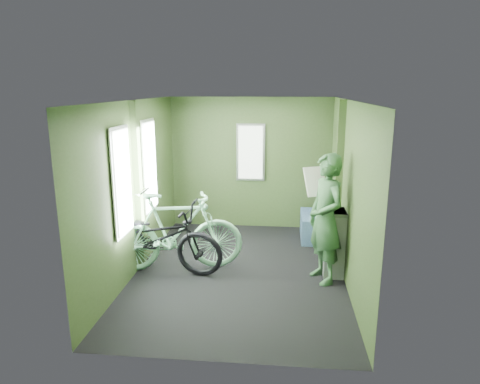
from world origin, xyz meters
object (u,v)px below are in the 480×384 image
object	(u,v)px
bicycle_mint	(176,270)
bench_seat	(316,223)
bicycle_black	(158,271)
passenger	(325,219)
waste_box	(334,243)

from	to	relation	value
bicycle_mint	bench_seat	distance (m)	2.52
bicycle_black	bicycle_mint	bearing A→B (deg)	-64.36
bicycle_mint	bench_seat	size ratio (longest dim) A/B	2.10
bicycle_black	bicycle_mint	distance (m)	0.26
bicycle_black	passenger	distance (m)	2.39
bicycle_black	bicycle_mint	world-z (taller)	bicycle_mint
bicycle_mint	waste_box	size ratio (longest dim) A/B	2.06
bicycle_black	passenger	bearing A→B (deg)	-82.59
bench_seat	waste_box	bearing A→B (deg)	-84.77
passenger	bench_seat	world-z (taller)	passenger
bicycle_mint	waste_box	world-z (taller)	waste_box
bicycle_black	waste_box	distance (m)	2.43
bicycle_mint	bench_seat	world-z (taller)	bench_seat
bicycle_mint	passenger	distance (m)	2.16
bicycle_mint	passenger	world-z (taller)	passenger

